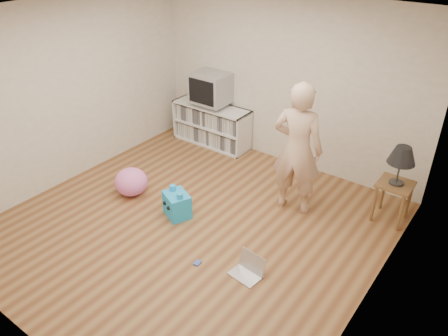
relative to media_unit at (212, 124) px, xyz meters
name	(u,v)px	position (x,y,z in m)	size (l,w,h in m)	color
ground	(192,225)	(1.25, -2.04, -0.35)	(4.50, 4.50, 0.00)	brown
walls	(188,134)	(1.25, -2.04, 0.95)	(4.52, 4.52, 2.60)	beige
ceiling	(183,17)	(1.25, -2.04, 2.25)	(4.50, 4.50, 0.01)	white
media_unit	(212,124)	(0.00, 0.00, 0.00)	(1.40, 0.45, 0.70)	white
dvd_deck	(211,104)	(0.00, -0.02, 0.39)	(0.45, 0.35, 0.07)	gray
crt_tv	(211,88)	(0.00, -0.02, 0.67)	(0.60, 0.53, 0.50)	#98989D
side_table	(394,192)	(3.24, -0.39, 0.07)	(0.42, 0.42, 0.55)	brown
table_lamp	(402,156)	(3.24, -0.39, 0.59)	(0.34, 0.34, 0.52)	#333333
person	(297,149)	(2.09, -0.91, 0.55)	(0.65, 0.43, 1.80)	beige
laptop	(249,269)	(2.32, -2.33, -0.29)	(0.37, 0.31, 0.24)	silver
playing_cards	(197,263)	(1.76, -2.55, -0.34)	(0.07, 0.09, 0.02)	#4861C0
plush_blue	(177,204)	(0.95, -1.99, -0.18)	(0.43, 0.40, 0.41)	#1AA3FB
plush_pink	(131,182)	(0.07, -1.98, -0.15)	(0.46, 0.46, 0.39)	#F770C9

